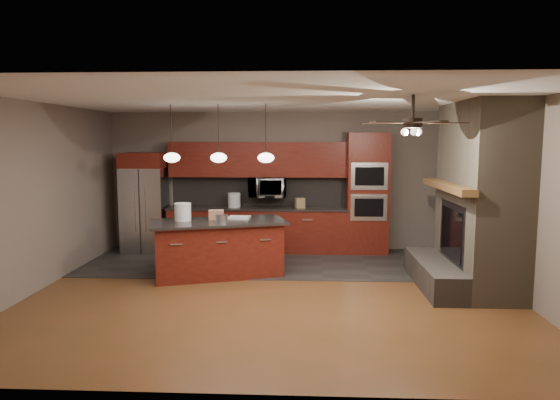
# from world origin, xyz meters

# --- Properties ---
(ground) EXTENTS (7.00, 7.00, 0.00)m
(ground) POSITION_xyz_m (0.00, 0.00, 0.00)
(ground) COLOR brown
(ground) RESTS_ON ground
(ceiling) EXTENTS (7.00, 6.00, 0.02)m
(ceiling) POSITION_xyz_m (0.00, 0.00, 2.80)
(ceiling) COLOR white
(ceiling) RESTS_ON back_wall
(back_wall) EXTENTS (7.00, 0.02, 2.80)m
(back_wall) POSITION_xyz_m (0.00, 3.00, 1.40)
(back_wall) COLOR #71655A
(back_wall) RESTS_ON ground
(right_wall) EXTENTS (0.02, 6.00, 2.80)m
(right_wall) POSITION_xyz_m (3.50, 0.00, 1.40)
(right_wall) COLOR #71655A
(right_wall) RESTS_ON ground
(left_wall) EXTENTS (0.02, 6.00, 2.80)m
(left_wall) POSITION_xyz_m (-3.50, 0.00, 1.40)
(left_wall) COLOR #71655A
(left_wall) RESTS_ON ground
(slate_tile_patch) EXTENTS (7.00, 2.40, 0.01)m
(slate_tile_patch) POSITION_xyz_m (0.00, 1.80, 0.01)
(slate_tile_patch) COLOR #2D2A28
(slate_tile_patch) RESTS_ON ground
(fireplace_column) EXTENTS (1.30, 2.10, 2.80)m
(fireplace_column) POSITION_xyz_m (3.04, 0.40, 1.30)
(fireplace_column) COLOR #716550
(fireplace_column) RESTS_ON ground
(back_cabinetry) EXTENTS (3.59, 0.64, 2.20)m
(back_cabinetry) POSITION_xyz_m (-0.48, 2.74, 0.89)
(back_cabinetry) COLOR maroon
(back_cabinetry) RESTS_ON ground
(oven_tower) EXTENTS (0.80, 0.63, 2.38)m
(oven_tower) POSITION_xyz_m (1.70, 2.69, 1.19)
(oven_tower) COLOR maroon
(oven_tower) RESTS_ON ground
(microwave) EXTENTS (0.73, 0.41, 0.50)m
(microwave) POSITION_xyz_m (-0.27, 2.75, 1.30)
(microwave) COLOR silver
(microwave) RESTS_ON back_cabinetry
(refrigerator) EXTENTS (0.84, 0.75, 1.99)m
(refrigerator) POSITION_xyz_m (-2.73, 2.62, 0.99)
(refrigerator) COLOR silver
(refrigerator) RESTS_ON ground
(kitchen_island) EXTENTS (2.38, 1.60, 0.92)m
(kitchen_island) POSITION_xyz_m (-0.96, 0.88, 0.47)
(kitchen_island) COLOR maroon
(kitchen_island) RESTS_ON ground
(white_bucket) EXTENTS (0.38, 0.38, 0.29)m
(white_bucket) POSITION_xyz_m (-1.53, 0.85, 1.07)
(white_bucket) COLOR white
(white_bucket) RESTS_ON kitchen_island
(paint_can) EXTENTS (0.26, 0.26, 0.13)m
(paint_can) POSITION_xyz_m (-0.86, 0.67, 0.98)
(paint_can) COLOR #B7B7BD
(paint_can) RESTS_ON kitchen_island
(paint_tray) EXTENTS (0.37, 0.28, 0.03)m
(paint_tray) POSITION_xyz_m (-0.64, 1.14, 0.94)
(paint_tray) COLOR silver
(paint_tray) RESTS_ON kitchen_island
(cardboard_box) EXTENTS (0.27, 0.22, 0.16)m
(cardboard_box) POSITION_xyz_m (-1.01, 1.00, 1.00)
(cardboard_box) COLOR #A17053
(cardboard_box) RESTS_ON kitchen_island
(counter_bucket) EXTENTS (0.32, 0.32, 0.29)m
(counter_bucket) POSITION_xyz_m (-0.94, 2.70, 1.04)
(counter_bucket) COLOR silver
(counter_bucket) RESTS_ON back_cabinetry
(counter_box) EXTENTS (0.21, 0.18, 0.20)m
(counter_box) POSITION_xyz_m (0.38, 2.65, 1.00)
(counter_box) COLOR #9B8050
(counter_box) RESTS_ON back_cabinetry
(pendant_left) EXTENTS (0.26, 0.26, 0.92)m
(pendant_left) POSITION_xyz_m (-1.65, 0.70, 1.96)
(pendant_left) COLOR black
(pendant_left) RESTS_ON ceiling
(pendant_center) EXTENTS (0.26, 0.26, 0.92)m
(pendant_center) POSITION_xyz_m (-0.90, 0.70, 1.96)
(pendant_center) COLOR black
(pendant_center) RESTS_ON ceiling
(pendant_right) EXTENTS (0.26, 0.26, 0.92)m
(pendant_right) POSITION_xyz_m (-0.15, 0.70, 1.96)
(pendant_right) COLOR black
(pendant_right) RESTS_ON ceiling
(ceiling_fan) EXTENTS (1.27, 1.33, 0.41)m
(ceiling_fan) POSITION_xyz_m (1.80, -0.80, 2.46)
(ceiling_fan) COLOR black
(ceiling_fan) RESTS_ON ceiling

